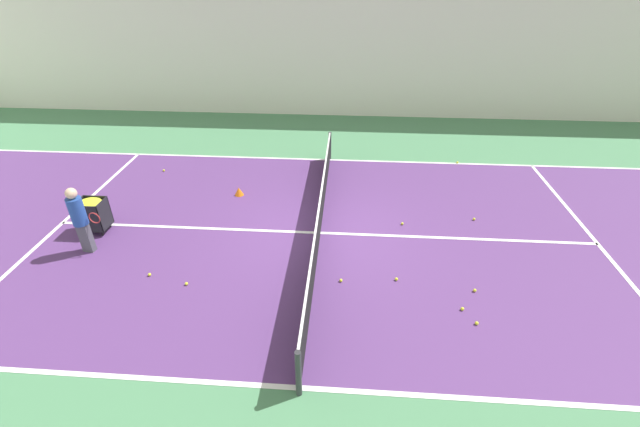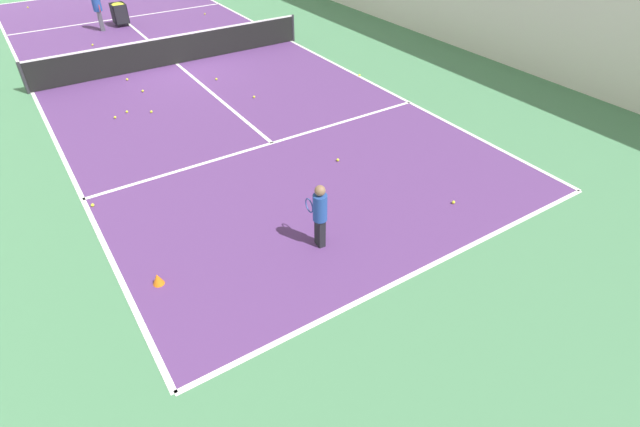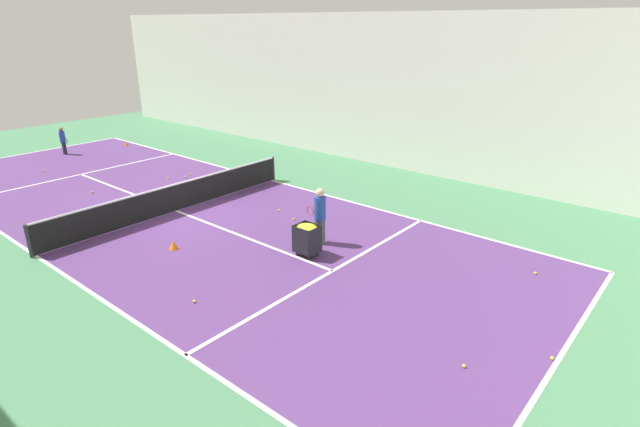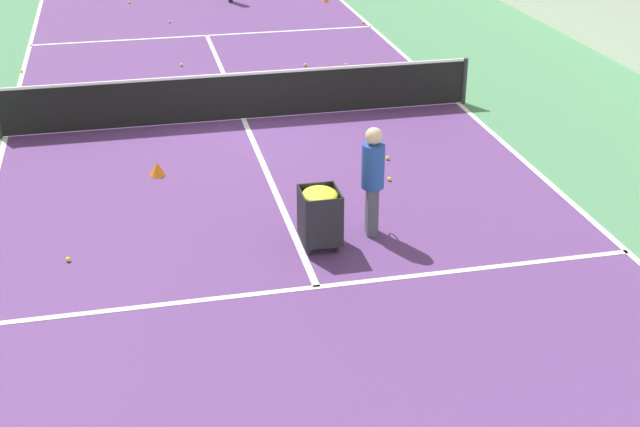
% 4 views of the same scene
% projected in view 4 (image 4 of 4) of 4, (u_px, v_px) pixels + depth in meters
% --- Properties ---
extents(ground_plane, '(38.05, 38.05, 0.00)m').
position_uv_depth(ground_plane, '(243.00, 119.00, 17.63)').
color(ground_plane, '#477F56').
extents(court_playing_area, '(9.02, 24.46, 0.00)m').
position_uv_depth(court_playing_area, '(243.00, 119.00, 17.63)').
color(court_playing_area, '#563370').
rests_on(court_playing_area, ground).
extents(line_sideline_left, '(0.10, 24.46, 0.00)m').
position_uv_depth(line_sideline_left, '(458.00, 103.00, 18.52)').
color(line_sideline_left, white).
rests_on(line_sideline_left, ground).
extents(line_sideline_right, '(0.10, 24.46, 0.00)m').
position_uv_depth(line_sideline_right, '(6.00, 137.00, 16.74)').
color(line_sideline_right, white).
rests_on(line_sideline_right, ground).
extents(line_service_near, '(9.02, 0.10, 0.00)m').
position_uv_depth(line_service_near, '(207.00, 36.00, 23.54)').
color(line_service_near, white).
rests_on(line_service_near, ground).
extents(line_service_far, '(9.02, 0.10, 0.00)m').
position_uv_depth(line_service_far, '(317.00, 287.00, 11.71)').
color(line_service_far, white).
rests_on(line_service_far, ground).
extents(line_centre_service, '(0.10, 13.45, 0.00)m').
position_uv_depth(line_centre_service, '(243.00, 119.00, 17.63)').
color(line_centre_service, white).
rests_on(line_centre_service, ground).
extents(tennis_net, '(9.32, 0.10, 0.95)m').
position_uv_depth(tennis_net, '(243.00, 95.00, 17.42)').
color(tennis_net, '#2D2D33').
rests_on(tennis_net, ground).
extents(coach_at_net, '(0.37, 0.67, 1.65)m').
position_uv_depth(coach_at_net, '(373.00, 174.00, 12.73)').
color(coach_at_net, '#4C4C56').
rests_on(coach_at_net, ground).
extents(ball_cart, '(0.54, 0.62, 0.89)m').
position_uv_depth(ball_cart, '(320.00, 207.00, 12.49)').
color(ball_cart, black).
rests_on(ball_cart, ground).
extents(training_cone_0, '(0.26, 0.26, 0.24)m').
position_uv_depth(training_cone_0, '(157.00, 169.00, 15.03)').
color(training_cone_0, orange).
rests_on(training_cone_0, ground).
extents(tennis_ball_1, '(0.07, 0.07, 0.07)m').
position_uv_depth(tennis_ball_1, '(332.00, 68.00, 20.73)').
color(tennis_ball_1, yellow).
rests_on(tennis_ball_1, ground).
extents(tennis_ball_2, '(0.07, 0.07, 0.07)m').
position_uv_depth(tennis_ball_2, '(170.00, 22.00, 24.79)').
color(tennis_ball_2, yellow).
rests_on(tennis_ball_2, ground).
extents(tennis_ball_3, '(0.07, 0.07, 0.07)m').
position_uv_depth(tennis_ball_3, '(305.00, 65.00, 20.95)').
color(tennis_ball_3, yellow).
rests_on(tennis_ball_3, ground).
extents(tennis_ball_4, '(0.07, 0.07, 0.07)m').
position_uv_depth(tennis_ball_4, '(388.00, 158.00, 15.70)').
color(tennis_ball_4, yellow).
rests_on(tennis_ball_4, ground).
extents(tennis_ball_7, '(0.07, 0.07, 0.07)m').
position_uv_depth(tennis_ball_7, '(68.00, 259.00, 12.33)').
color(tennis_ball_7, yellow).
rests_on(tennis_ball_7, ground).
extents(tennis_ball_8, '(0.07, 0.07, 0.07)m').
position_uv_depth(tennis_ball_8, '(389.00, 179.00, 14.86)').
color(tennis_ball_8, yellow).
rests_on(tennis_ball_8, ground).
extents(tennis_ball_9, '(0.07, 0.07, 0.07)m').
position_uv_depth(tennis_ball_9, '(363.00, 22.00, 24.73)').
color(tennis_ball_9, yellow).
rests_on(tennis_ball_9, ground).
extents(tennis_ball_10, '(0.07, 0.07, 0.07)m').
position_uv_depth(tennis_ball_10, '(309.00, 85.00, 19.50)').
color(tennis_ball_10, yellow).
rests_on(tennis_ball_10, ground).
extents(tennis_ball_11, '(0.07, 0.07, 0.07)m').
position_uv_depth(tennis_ball_11, '(21.00, 71.00, 20.49)').
color(tennis_ball_11, yellow).
rests_on(tennis_ball_11, ground).
extents(tennis_ball_12, '(0.07, 0.07, 0.07)m').
position_uv_depth(tennis_ball_12, '(346.00, 65.00, 20.97)').
color(tennis_ball_12, yellow).
rests_on(tennis_ball_12, ground).
extents(tennis_ball_14, '(0.07, 0.07, 0.07)m').
position_uv_depth(tennis_ball_14, '(205.00, 88.00, 19.35)').
color(tennis_ball_14, yellow).
rests_on(tennis_ball_14, ground).
extents(tennis_ball_15, '(0.07, 0.07, 0.07)m').
position_uv_depth(tennis_ball_15, '(181.00, 65.00, 20.95)').
color(tennis_ball_15, yellow).
rests_on(tennis_ball_15, ground).
extents(tennis_ball_16, '(0.07, 0.07, 0.07)m').
position_uv_depth(tennis_ball_16, '(327.00, 102.00, 18.49)').
color(tennis_ball_16, yellow).
rests_on(tennis_ball_16, ground).
extents(tennis_ball_17, '(0.07, 0.07, 0.07)m').
position_uv_depth(tennis_ball_17, '(129.00, 3.00, 26.98)').
color(tennis_ball_17, yellow).
rests_on(tennis_ball_17, ground).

